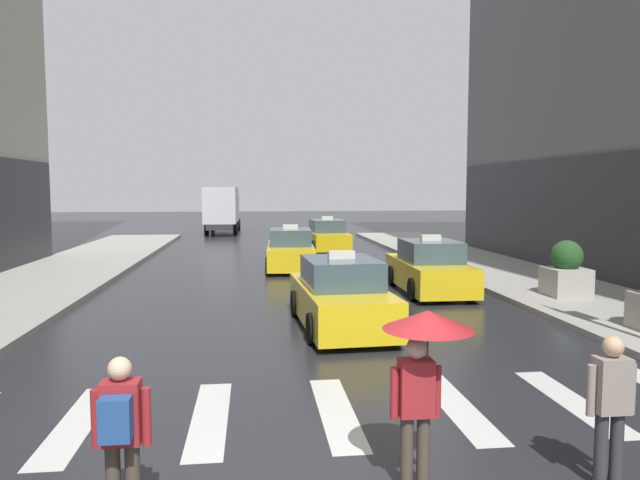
{
  "coord_description": "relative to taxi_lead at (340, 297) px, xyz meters",
  "views": [
    {
      "loc": [
        -1.18,
        -5.06,
        3.2
      ],
      "look_at": [
        0.34,
        8.0,
        2.05
      ],
      "focal_mm": 32.66,
      "sensor_mm": 36.0,
      "label": 1
    }
  ],
  "objects": [
    {
      "name": "pedestrian_with_umbrella",
      "position": [
        -0.23,
        -7.32,
        0.79
      ],
      "size": [
        0.96,
        0.96,
        1.94
      ],
      "color": "#473D33",
      "rests_on": "ground"
    },
    {
      "name": "pedestrian_with_backpack",
      "position": [
        -3.24,
        -7.7,
        0.25
      ],
      "size": [
        0.55,
        0.43,
        1.65
      ],
      "color": "#473D33",
      "rests_on": "ground"
    },
    {
      "name": "planter_mid_block",
      "position": [
        6.93,
        2.47,
        0.15
      ],
      "size": [
        1.1,
        1.1,
        1.6
      ],
      "color": "#A8A399",
      "rests_on": "curb_right"
    },
    {
      "name": "box_truck",
      "position": [
        -4.16,
        29.63,
        1.13
      ],
      "size": [
        2.39,
        7.58,
        3.35
      ],
      "color": "#2D2D2D",
      "rests_on": "ground"
    },
    {
      "name": "taxi_third",
      "position": [
        -0.5,
        10.07,
        0.0
      ],
      "size": [
        2.09,
        4.61,
        1.8
      ],
      "color": "yellow",
      "rests_on": "ground"
    },
    {
      "name": "crosswalk_markings",
      "position": [
        -0.83,
        -5.06,
        -0.72
      ],
      "size": [
        11.3,
        2.8,
        0.01
      ],
      "color": "silver",
      "rests_on": "ground"
    },
    {
      "name": "taxi_lead",
      "position": [
        0.0,
        0.0,
        0.0
      ],
      "size": [
        2.11,
        4.62,
        1.8
      ],
      "color": "yellow",
      "rests_on": "ground"
    },
    {
      "name": "taxi_fourth",
      "position": [
        1.85,
        16.97,
        0.0
      ],
      "size": [
        2.08,
        4.61,
        1.8
      ],
      "color": "yellow",
      "rests_on": "ground"
    },
    {
      "name": "taxi_second",
      "position": [
        3.46,
        4.32,
        0.0
      ],
      "size": [
        1.99,
        4.57,
        1.8
      ],
      "color": "yellow",
      "rests_on": "ground"
    },
    {
      "name": "pedestrian_plain_coat",
      "position": [
        1.79,
        -7.48,
        0.21
      ],
      "size": [
        0.55,
        0.24,
        1.65
      ],
      "color": "#333338",
      "rests_on": "ground"
    }
  ]
}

